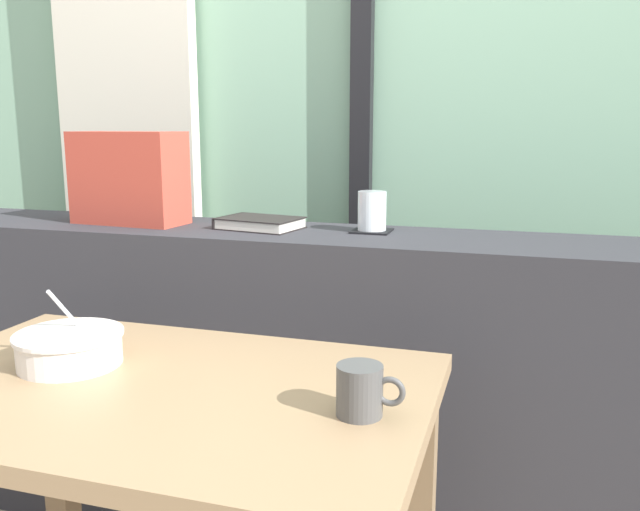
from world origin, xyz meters
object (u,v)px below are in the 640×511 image
at_px(throw_pillow, 129,178).
at_px(coaster_square, 372,231).
at_px(juice_glass, 372,213).
at_px(ceramic_mug, 361,390).
at_px(breakfast_table, 158,445).
at_px(closed_book, 259,223).
at_px(soup_bowl, 70,348).

bearing_deg(throw_pillow, coaster_square, 4.13).
height_order(coaster_square, juice_glass, juice_glass).
distance_m(throw_pillow, ceramic_mug, 1.11).
bearing_deg(coaster_square, juice_glass, 0.00).
height_order(breakfast_table, closed_book, closed_book).
height_order(juice_glass, ceramic_mug, juice_glass).
distance_m(breakfast_table, soup_bowl, 0.26).
relative_size(soup_bowl, ceramic_mug, 1.84).
distance_m(breakfast_table, coaster_square, 0.80).
height_order(juice_glass, closed_book, juice_glass).
xyz_separation_m(coaster_square, throw_pillow, (-0.70, -0.05, 0.13)).
bearing_deg(closed_book, coaster_square, 6.52).
distance_m(soup_bowl, ceramic_mug, 0.60).
height_order(soup_bowl, ceramic_mug, soup_bowl).
relative_size(closed_book, ceramic_mug, 2.09).
relative_size(closed_book, soup_bowl, 1.13).
distance_m(juice_glass, ceramic_mug, 0.76).
bearing_deg(throw_pillow, closed_book, 2.25).
bearing_deg(breakfast_table, juice_glass, 70.78).
xyz_separation_m(throw_pillow, ceramic_mug, (0.84, -0.67, -0.27)).
relative_size(coaster_square, juice_glass, 0.98).
bearing_deg(juice_glass, closed_book, -173.48).
xyz_separation_m(throw_pillow, soup_bowl, (0.24, -0.61, -0.28)).
distance_m(coaster_square, soup_bowl, 0.81).
bearing_deg(coaster_square, closed_book, -173.48).
distance_m(breakfast_table, closed_book, 0.74).
relative_size(breakfast_table, ceramic_mug, 8.86).
relative_size(breakfast_table, juice_glass, 9.77).
bearing_deg(coaster_square, ceramic_mug, -78.42).
xyz_separation_m(breakfast_table, juice_glass, (0.24, 0.70, 0.36)).
xyz_separation_m(breakfast_table, ceramic_mug, (0.39, -0.02, 0.16)).
distance_m(juice_glass, soup_bowl, 0.82).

